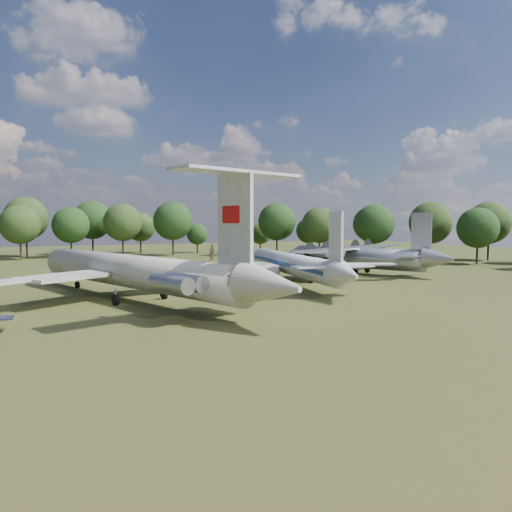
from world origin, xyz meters
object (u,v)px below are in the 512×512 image
il62_airliner (131,277)px  person_on_il62 (212,253)px  tu104_jet (292,268)px  an12_transport (357,260)px

il62_airliner → person_on_il62: (4.64, -15.25, 3.75)m
il62_airliner → tu104_jet: 27.54m
il62_airliner → person_on_il62: size_ratio=32.01×
an12_transport → person_on_il62: bearing=-168.4°
il62_airliner → an12_transport: size_ratio=1.55×
an12_transport → person_on_il62: person_on_il62 is taller
il62_airliner → person_on_il62: person_on_il62 is taller
tu104_jet → an12_transport: bearing=32.5°
il62_airliner → tu104_jet: size_ratio=1.24×
il62_airliner → tu104_jet: (26.94, 5.72, -0.50)m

